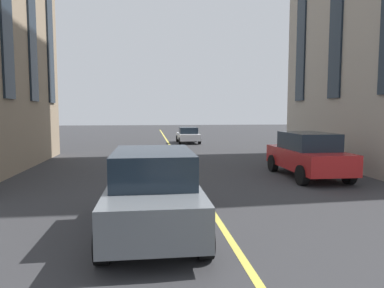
% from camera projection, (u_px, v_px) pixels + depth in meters
% --- Properties ---
extents(lane_centre_line, '(80.00, 0.16, 0.01)m').
position_uv_depth(lane_centre_line, '(191.00, 178.00, 14.50)').
color(lane_centre_line, '#D8C64C').
rests_on(lane_centre_line, ground_plane).
extents(car_red_mid, '(4.70, 2.14, 1.88)m').
position_uv_depth(car_red_mid, '(308.00, 154.00, 14.68)').
color(car_red_mid, '#B21E1E').
rests_on(car_red_mid, ground_plane).
extents(car_white_near, '(3.90, 1.89, 1.40)m').
position_uv_depth(car_white_near, '(188.00, 135.00, 30.94)').
color(car_white_near, silver).
rests_on(car_white_near, ground_plane).
extents(car_grey_trailing, '(4.70, 2.14, 1.88)m').
position_uv_depth(car_grey_trailing, '(153.00, 191.00, 7.90)').
color(car_grey_trailing, slate).
rests_on(car_grey_trailing, ground_plane).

